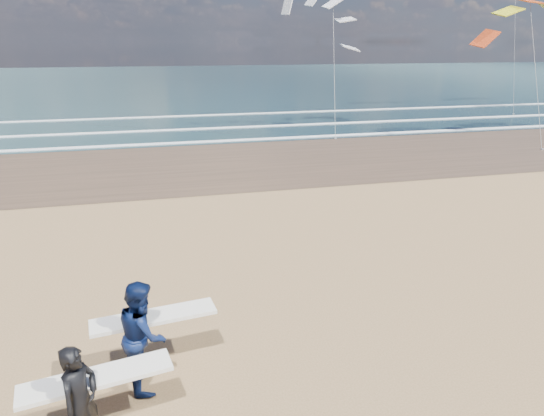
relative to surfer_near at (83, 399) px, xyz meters
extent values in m
cube|color=#483626|center=(19.87, 18.20, -0.92)|extent=(220.00, 12.00, 0.01)
cube|color=#182F35|center=(19.87, 72.20, -0.92)|extent=(220.00, 100.00, 0.02)
cube|color=white|center=(19.87, 23.00, -0.87)|extent=(220.00, 0.50, 0.05)
cube|color=white|center=(19.87, 27.70, -0.87)|extent=(220.00, 0.50, 0.05)
cube|color=white|center=(19.87, 34.20, -0.87)|extent=(220.00, 0.50, 0.05)
imported|color=black|center=(-0.03, -0.05, -0.02)|extent=(0.71, 0.79, 1.82)
cube|color=white|center=(0.17, 0.30, 0.10)|extent=(2.26, 0.91, 0.07)
imported|color=#0B183F|center=(0.83, 1.35, 0.08)|extent=(0.83, 1.03, 2.00)
cube|color=white|center=(1.03, 1.70, 0.19)|extent=(2.25, 0.80, 0.07)
cube|color=slate|center=(22.47, 16.27, -0.87)|extent=(0.12, 0.12, 0.10)
cube|color=slate|center=(12.36, 22.18, -0.87)|extent=(0.12, 0.12, 0.10)
cube|color=slate|center=(30.67, 28.67, -0.87)|extent=(0.12, 0.12, 0.10)
camera|label=1|loc=(1.28, -6.16, 4.85)|focal=32.00mm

